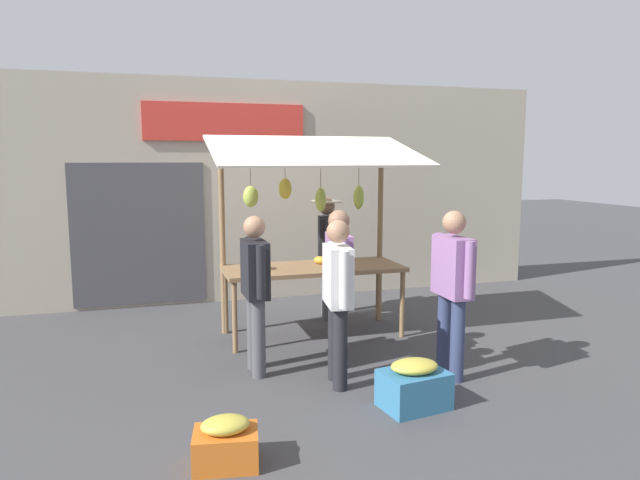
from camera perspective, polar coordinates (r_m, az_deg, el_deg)
ground_plane at (r=7.33m, az=-0.69°, el=-9.40°), size 40.00×40.00×0.00m
street_backdrop at (r=9.13m, az=-4.85°, el=4.87°), size 9.00×0.30×3.40m
market_stall at (r=7.05m, az=-0.83°, el=2.73°), size 2.50×1.46×2.50m
vendor_with_sunhat at (r=7.93m, az=0.66°, el=-0.73°), size 0.43×0.69×1.67m
shopper_in_striped_shirt at (r=5.54m, az=1.78°, el=-5.09°), size 0.28×0.69×1.63m
shopper_with_ponytail at (r=5.88m, az=-6.46°, el=-4.30°), size 0.22×0.70×1.64m
shopper_with_shopping_bag at (r=5.89m, az=13.02°, el=-4.01°), size 0.23×0.72×1.70m
shopper_in_grey_tee at (r=6.11m, az=1.86°, el=-3.55°), size 0.29×0.70×1.67m
produce_crate_near at (r=5.32m, az=9.33°, el=-14.09°), size 0.63×0.50×0.44m
produce_crate_side at (r=4.43m, az=-9.36°, el=-19.32°), size 0.51×0.42×0.37m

